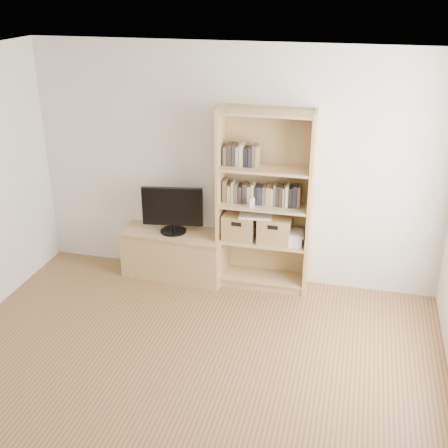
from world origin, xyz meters
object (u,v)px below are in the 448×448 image
(bookshelf, at_px, (264,202))
(basket_left, at_px, (240,226))
(television, at_px, (173,210))
(basket_right, at_px, (275,229))
(baby_monitor, at_px, (252,203))
(laptop, at_px, (256,215))
(tv_stand, at_px, (174,255))

(bookshelf, bearing_deg, basket_left, -178.81)
(bookshelf, distance_m, television, 1.03)
(basket_right, bearing_deg, baby_monitor, -154.70)
(bookshelf, bearing_deg, basket_right, -2.60)
(laptop, bearing_deg, baby_monitor, -110.80)
(bookshelf, distance_m, baby_monitor, 0.16)
(basket_right, xyz_separation_m, laptop, (-0.21, -0.02, 0.15))
(basket_left, bearing_deg, baby_monitor, -31.84)
(television, distance_m, baby_monitor, 0.93)
(tv_stand, relative_size, basket_left, 3.36)
(television, distance_m, basket_left, 0.76)
(bookshelf, relative_size, laptop, 5.77)
(television, bearing_deg, tv_stand, 0.00)
(baby_monitor, bearing_deg, tv_stand, 170.95)
(laptop, bearing_deg, television, 173.70)
(baby_monitor, bearing_deg, basket_left, 142.05)
(baby_monitor, height_order, laptop, baby_monitor)
(television, distance_m, basket_right, 1.14)
(tv_stand, distance_m, baby_monitor, 1.18)
(baby_monitor, xyz_separation_m, basket_left, (-0.16, 0.10, -0.32))
(television, bearing_deg, laptop, -7.98)
(tv_stand, bearing_deg, bookshelf, 5.57)
(basket_right, distance_m, laptop, 0.26)
(basket_left, bearing_deg, bookshelf, 3.52)
(tv_stand, relative_size, laptop, 3.36)
(television, xyz_separation_m, laptop, (0.93, 0.02, 0.03))
(tv_stand, relative_size, television, 1.71)
(bookshelf, distance_m, laptop, 0.17)
(bookshelf, xyz_separation_m, basket_right, (0.12, -0.00, -0.30))
(tv_stand, xyz_separation_m, basket_right, (1.14, 0.04, 0.43))
(television, bearing_deg, basket_right, -7.15)
(basket_left, bearing_deg, laptop, -3.27)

